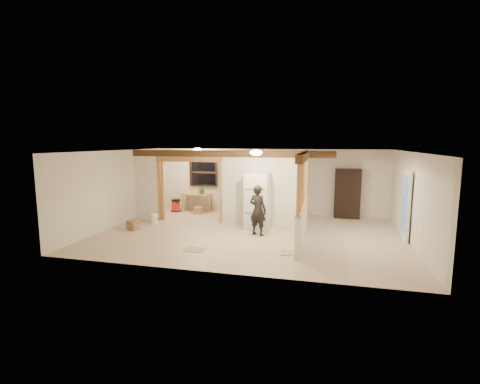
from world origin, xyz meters
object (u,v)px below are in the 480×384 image
(refrigerator, at_px, (257,201))
(bookshelf, at_px, (347,194))
(shop_vac, at_px, (176,205))
(work_table, at_px, (197,202))
(woman, at_px, (258,210))

(refrigerator, distance_m, bookshelf, 3.66)
(shop_vac, xyz_separation_m, bookshelf, (6.58, 0.40, 0.65))
(work_table, bearing_deg, woman, -32.05)
(work_table, xyz_separation_m, bookshelf, (5.77, 0.13, 0.55))
(woman, distance_m, bookshelf, 4.11)
(refrigerator, relative_size, bookshelf, 0.99)
(work_table, bearing_deg, bookshelf, 13.27)
(refrigerator, xyz_separation_m, bookshelf, (2.89, 2.25, 0.01))
(woman, height_order, shop_vac, woman)
(refrigerator, relative_size, woman, 1.18)
(work_table, distance_m, shop_vac, 0.86)
(woman, distance_m, shop_vac, 4.74)
(woman, bearing_deg, refrigerator, -56.54)
(refrigerator, bearing_deg, bookshelf, 37.87)
(work_table, distance_m, bookshelf, 5.80)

